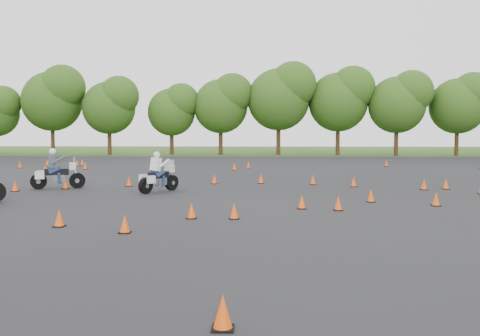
{
  "coord_description": "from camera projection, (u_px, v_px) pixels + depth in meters",
  "views": [
    {
      "loc": [
        0.78,
        -16.67,
        2.68
      ],
      "look_at": [
        0.0,
        4.0,
        1.2
      ],
      "focal_mm": 40.0,
      "sensor_mm": 36.0,
      "label": 1
    }
  ],
  "objects": [
    {
      "name": "ground",
      "position": [
        235.0,
        215.0,
        16.83
      ],
      "size": [
        140.0,
        140.0,
        0.0
      ],
      "primitive_type": "plane",
      "color": "#2D5119",
      "rests_on": "ground"
    },
    {
      "name": "asphalt_pad",
      "position": [
        242.0,
        193.0,
        22.81
      ],
      "size": [
        62.0,
        62.0,
        0.0
      ],
      "primitive_type": "plane",
      "color": "black",
      "rests_on": "ground"
    },
    {
      "name": "treeline",
      "position": [
        273.0,
        110.0,
        51.1
      ],
      "size": [
        86.87,
        32.18,
        10.27
      ],
      "color": "#2D4E16",
      "rests_on": "ground"
    },
    {
      "name": "traffic_cones",
      "position": [
        236.0,
        189.0,
        22.3
      ],
      "size": [
        36.33,
        33.25,
        0.45
      ],
      "color": "#FF510A",
      "rests_on": "asphalt_pad"
    },
    {
      "name": "rider_grey",
      "position": [
        58.0,
        169.0,
        24.24
      ],
      "size": [
        2.5,
        1.34,
        1.84
      ],
      "primitive_type": null,
      "rotation": [
        0.0,
        0.0,
        0.27
      ],
      "color": "#44484D",
      "rests_on": "ground"
    },
    {
      "name": "rider_white",
      "position": [
        159.0,
        172.0,
        22.98
      ],
      "size": [
        1.83,
        2.27,
        1.75
      ],
      "primitive_type": null,
      "rotation": [
        0.0,
        0.0,
        0.99
      ],
      "color": "white",
      "rests_on": "ground"
    }
  ]
}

